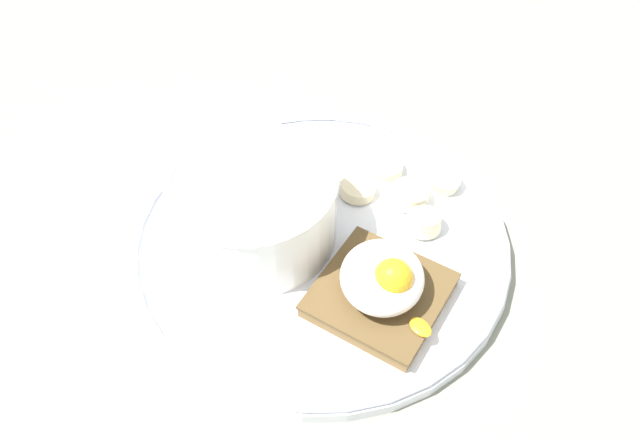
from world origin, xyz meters
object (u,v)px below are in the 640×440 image
at_px(poached_egg, 384,277).
at_px(banana_slice_front, 424,222).
at_px(banana_slice_left, 384,168).
at_px(banana_slice_right, 409,195).
at_px(banana_slice_back, 358,189).
at_px(banana_slice_inner, 444,181).
at_px(oatmeal_bowl, 255,203).
at_px(toast_slice, 380,294).

distance_m(poached_egg, banana_slice_front, 0.08).
height_order(banana_slice_left, banana_slice_right, banana_slice_right).
distance_m(banana_slice_back, banana_slice_inner, 0.07).
height_order(banana_slice_front, banana_slice_right, banana_slice_front).
distance_m(banana_slice_back, banana_slice_right, 0.04).
bearing_deg(banana_slice_left, banana_slice_inner, -105.81).
bearing_deg(banana_slice_inner, banana_slice_front, 159.24).
xyz_separation_m(oatmeal_bowl, toast_slice, (-0.06, -0.10, -0.02)).
height_order(toast_slice, banana_slice_right, banana_slice_right).
relative_size(toast_slice, banana_slice_inner, 3.29).
distance_m(banana_slice_right, banana_slice_inner, 0.03).
bearing_deg(banana_slice_inner, oatmeal_bowl, 111.80).
bearing_deg(toast_slice, poached_egg, -137.44).
xyz_separation_m(poached_egg, banana_slice_inner, (0.12, -0.05, -0.02)).
distance_m(toast_slice, banana_slice_right, 0.10).
bearing_deg(banana_slice_back, banana_slice_front, -122.75).
bearing_deg(poached_egg, oatmeal_bowl, 58.29).
height_order(oatmeal_bowl, banana_slice_right, oatmeal_bowl).
relative_size(banana_slice_left, banana_slice_back, 0.98).
relative_size(oatmeal_bowl, banana_slice_front, 3.49).
bearing_deg(banana_slice_inner, poached_egg, 157.07).
bearing_deg(oatmeal_bowl, banana_slice_back, -59.36).
height_order(banana_slice_back, banana_slice_inner, banana_slice_inner).
xyz_separation_m(poached_egg, banana_slice_right, (0.10, -0.02, -0.02)).
distance_m(oatmeal_bowl, toast_slice, 0.12).
bearing_deg(toast_slice, banana_slice_inner, -23.65).
xyz_separation_m(oatmeal_bowl, banana_slice_right, (0.04, -0.12, -0.02)).
xyz_separation_m(banana_slice_front, banana_slice_back, (0.03, 0.05, -0.00)).
distance_m(banana_slice_front, banana_slice_left, 0.07).
xyz_separation_m(toast_slice, banana_slice_inner, (0.12, -0.05, 0.00)).
relative_size(toast_slice, banana_slice_right, 2.56).
relative_size(banana_slice_right, banana_slice_inner, 1.29).
relative_size(poached_egg, banana_slice_back, 1.72).
xyz_separation_m(oatmeal_bowl, banana_slice_inner, (0.06, -0.15, -0.02)).
relative_size(toast_slice, banana_slice_front, 3.22).
xyz_separation_m(toast_slice, banana_slice_right, (0.10, -0.02, -0.00)).
distance_m(banana_slice_left, banana_slice_back, 0.04).
bearing_deg(poached_egg, banana_slice_left, -0.33).
bearing_deg(oatmeal_bowl, banana_slice_right, -70.97).
height_order(poached_egg, banana_slice_right, poached_egg).
relative_size(poached_egg, banana_slice_inner, 2.02).
height_order(banana_slice_front, banana_slice_left, banana_slice_front).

